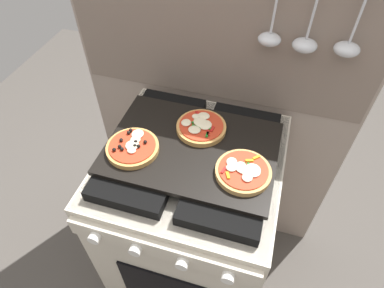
% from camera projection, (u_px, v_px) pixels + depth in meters
% --- Properties ---
extents(ground_plane, '(4.00, 4.00, 0.00)m').
position_uv_depth(ground_plane, '(192.00, 264.00, 1.73)').
color(ground_plane, '#4C4742').
extents(kitchen_backsplash, '(1.10, 0.09, 1.55)m').
position_uv_depth(kitchen_backsplash, '(216.00, 110.00, 1.37)').
color(kitchen_backsplash, gray).
rests_on(kitchen_backsplash, ground_plane).
extents(stove, '(0.60, 0.64, 0.90)m').
position_uv_depth(stove, '(192.00, 221.00, 1.40)').
color(stove, beige).
rests_on(stove, ground_plane).
extents(baking_tray, '(0.54, 0.38, 0.02)m').
position_uv_depth(baking_tray, '(192.00, 148.00, 1.06)').
color(baking_tray, black).
rests_on(baking_tray, stove).
extents(pizza_left, '(0.17, 0.17, 0.03)m').
position_uv_depth(pizza_left, '(133.00, 147.00, 1.04)').
color(pizza_left, tan).
rests_on(pizza_left, baking_tray).
extents(pizza_right, '(0.17, 0.17, 0.03)m').
position_uv_depth(pizza_right, '(244.00, 171.00, 0.97)').
color(pizza_right, tan).
rests_on(pizza_right, baking_tray).
extents(pizza_center, '(0.17, 0.17, 0.03)m').
position_uv_depth(pizza_center, '(201.00, 126.00, 1.10)').
color(pizza_center, tan).
rests_on(pizza_center, baking_tray).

